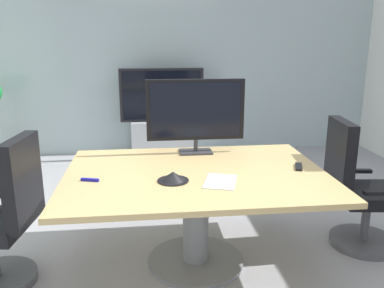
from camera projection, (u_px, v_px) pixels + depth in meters
The scene contains 11 objects.
ground_plane at pixel (195, 266), 3.12m from camera, with size 7.71×7.71×0.00m, color #99999E.
wall_back_glass_partition at pixel (168, 64), 5.99m from camera, with size 6.39×0.10×2.69m, color #9EB2B7.
conference_table at pixel (196, 193), 3.02m from camera, with size 1.94×1.39×0.76m.
office_chair_left at pixel (3, 226), 2.78m from camera, with size 0.62×0.60×1.09m.
office_chair_right at pixel (357, 195), 3.33m from camera, with size 0.62×0.60×1.09m.
tv_monitor at pixel (196, 112), 3.40m from camera, with size 0.84×0.18×0.64m.
wall_display_unit at pixel (162, 128), 5.87m from camera, with size 1.20×0.36×1.31m.
conference_phone at pixel (173, 177), 2.78m from camera, with size 0.22×0.22×0.07m.
remote_control at pixel (299, 167), 3.07m from camera, with size 0.05×0.17×0.02m, color black.
whiteboard_marker at pixel (90, 180), 2.79m from camera, with size 0.13×0.02×0.02m, color #1919A5.
paper_notepad at pixel (220, 182), 2.77m from camera, with size 0.21×0.30×0.01m, color white.
Camera 1 is at (-0.34, -2.75, 1.73)m, focal length 37.35 mm.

